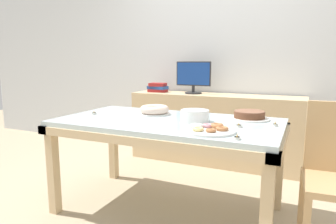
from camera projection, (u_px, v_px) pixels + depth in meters
The scene contains 15 objects.
ground_plane at pixel (168, 210), 2.42m from camera, with size 12.00×12.00×0.00m, color tan.
wall_back at pixel (222, 53), 3.65m from camera, with size 8.00×0.10×2.60m, color silver.
dining_table at pixel (168, 131), 2.32m from camera, with size 1.72×0.93×0.74m.
sideboard at pixel (214, 129), 3.53m from camera, with size 1.98×0.44×0.81m.
computer_monitor at pixel (193, 78), 3.54m from camera, with size 0.42×0.20×0.38m.
book_stack at pixel (158, 88), 3.75m from camera, with size 0.26×0.17×0.11m.
cake_chocolate_round at pixel (249, 116), 2.32m from camera, with size 0.31×0.31×0.07m.
cake_golden_bundt at pixel (154, 110), 2.54m from camera, with size 0.26×0.26×0.08m.
pastry_platter at pixel (209, 129), 1.91m from camera, with size 0.34×0.34×0.04m.
plate_stack at pixel (195, 116), 2.21m from camera, with size 0.21×0.21×0.09m.
tealight_left_edge at pixel (237, 138), 1.71m from camera, with size 0.04×0.04×0.04m.
tealight_near_front at pixel (239, 126), 2.04m from camera, with size 0.04×0.04×0.04m.
tealight_right_edge at pixel (184, 114), 2.50m from camera, with size 0.04×0.04×0.04m.
tealight_near_cakes at pixel (94, 113), 2.54m from camera, with size 0.04×0.04×0.04m.
tealight_centre at pixel (275, 125), 2.07m from camera, with size 0.04×0.04×0.04m.
Camera 1 is at (0.95, -2.05, 1.18)m, focal length 32.00 mm.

